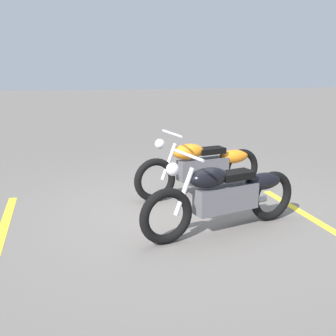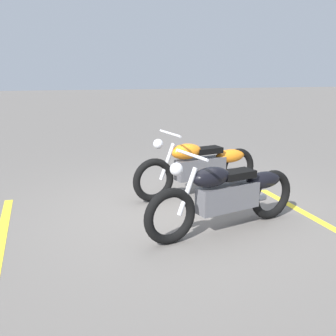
{
  "view_description": "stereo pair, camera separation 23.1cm",
  "coord_description": "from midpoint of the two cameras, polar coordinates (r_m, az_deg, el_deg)",
  "views": [
    {
      "loc": [
        1.18,
        5.19,
        2.0
      ],
      "look_at": [
        0.25,
        0.0,
        0.65
      ],
      "focal_mm": 42.82,
      "sensor_mm": 36.0,
      "label": 1
    },
    {
      "loc": [
        1.41,
        5.15,
        2.0
      ],
      "look_at": [
        0.25,
        0.0,
        0.65
      ],
      "focal_mm": 42.82,
      "sensor_mm": 36.0,
      "label": 2
    }
  ],
  "objects": [
    {
      "name": "ground_plane",
      "position": [
        5.69,
        3.65,
        -6.25
      ],
      "size": [
        60.0,
        60.0,
        0.0
      ],
      "primitive_type": "plane",
      "color": "#66605B"
    },
    {
      "name": "motorcycle_bright_foreground",
      "position": [
        6.36,
        6.09,
        0.29
      ],
      "size": [
        2.18,
        0.83,
        1.04
      ],
      "rotation": [
        0.0,
        0.0,
        0.27
      ],
      "color": "black",
      "rests_on": "ground"
    },
    {
      "name": "motorcycle_dark_foreground",
      "position": [
        4.99,
        9.67,
        -3.79
      ],
      "size": [
        2.16,
        0.87,
        1.04
      ],
      "rotation": [
        0.0,
        0.0,
        0.31
      ],
      "color": "black",
      "rests_on": "ground"
    },
    {
      "name": "parking_stripe_near",
      "position": [
        5.55,
        23.07,
        -7.94
      ],
      "size": [
        0.4,
        3.2,
        0.01
      ],
      "primitive_type": "cube",
      "rotation": [
        0.0,
        0.0,
        1.66
      ],
      "color": "yellow",
      "rests_on": "ground"
    },
    {
      "name": "parking_stripe_mid",
      "position": [
        5.17,
        -21.64,
        -9.46
      ],
      "size": [
        0.4,
        3.2,
        0.01
      ],
      "primitive_type": "cube",
      "rotation": [
        0.0,
        0.0,
        1.66
      ],
      "color": "yellow",
      "rests_on": "ground"
    }
  ]
}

